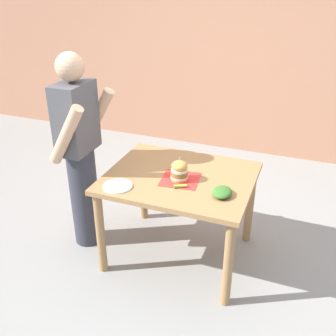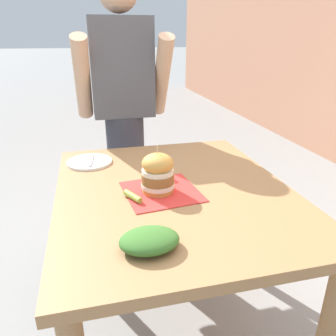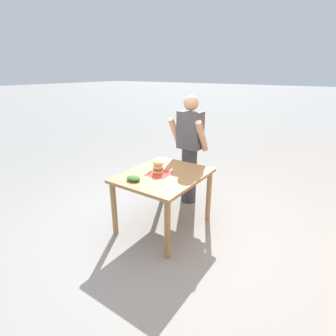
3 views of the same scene
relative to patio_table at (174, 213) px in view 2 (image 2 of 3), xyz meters
name	(u,v)px [view 2 (image 2 of 3)]	position (x,y,z in m)	size (l,w,h in m)	color
ground_plane	(173,327)	(0.00, 0.00, -0.66)	(80.00, 80.00, 0.00)	gray
patio_table	(174,213)	(0.00, 0.00, 0.00)	(0.94, 1.15, 0.77)	#9E7247
serving_paper	(162,191)	(-0.06, -0.02, 0.12)	(0.29, 0.29, 0.00)	red
sandwich	(158,173)	(-0.07, -0.02, 0.20)	(0.13, 0.13, 0.20)	gold
pickle_spear	(133,196)	(-0.18, -0.07, 0.13)	(0.02, 0.02, 0.10)	#8EA83D
side_plate_with_forks	(89,162)	(-0.33, 0.38, 0.12)	(0.22, 0.22, 0.02)	white
side_salad	(149,240)	(-0.17, -0.38, 0.14)	(0.18, 0.14, 0.06)	#386B28
diner_across_table	(124,117)	(-0.10, 0.84, 0.23)	(0.55, 0.35, 1.69)	#33333D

